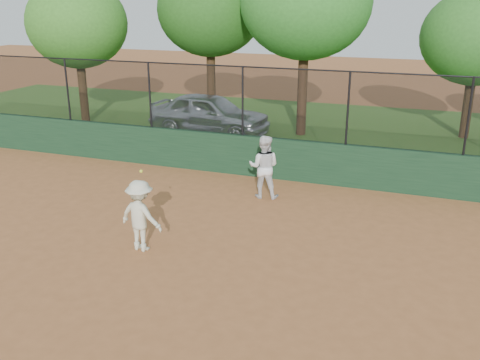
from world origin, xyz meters
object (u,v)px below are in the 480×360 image
(player_main, at_px, (141,216))
(tree_2, at_px, (306,2))
(tree_3, at_px, (477,38))
(tree_0, at_px, (77,24))
(player_second, at_px, (264,167))
(parked_car, at_px, (209,114))
(tree_1, at_px, (210,10))

(player_main, distance_m, tree_2, 11.57)
(player_main, height_order, tree_3, tree_3)
(tree_0, relative_size, tree_3, 1.08)
(player_second, bearing_deg, tree_3, -129.31)
(player_main, bearing_deg, tree_3, 61.89)
(player_main, distance_m, tree_0, 13.09)
(tree_0, bearing_deg, parked_car, 0.05)
(parked_car, bearing_deg, tree_0, 93.63)
(tree_1, xyz_separation_m, tree_2, (4.27, -1.30, 0.32))
(player_main, bearing_deg, player_second, 69.18)
(tree_0, xyz_separation_m, tree_2, (8.98, 1.15, 0.83))
(tree_3, bearing_deg, player_second, -121.08)
(player_second, height_order, tree_2, tree_2)
(player_second, xyz_separation_m, tree_2, (-0.70, 6.96, 4.01))
(tree_1, bearing_deg, tree_0, -152.49)
(parked_car, distance_m, tree_3, 10.04)
(player_second, xyz_separation_m, tree_0, (-9.67, 5.82, 3.18))
(tree_0, height_order, tree_3, tree_0)
(player_main, height_order, tree_1, tree_1)
(parked_car, distance_m, tree_0, 6.51)
(tree_1, distance_m, tree_3, 10.20)
(player_second, distance_m, player_main, 4.10)
(tree_3, bearing_deg, tree_2, -164.35)
(tree_2, bearing_deg, player_main, -94.02)
(parked_car, height_order, player_main, player_main)
(player_second, height_order, player_main, player_main)
(player_second, height_order, tree_1, tree_1)
(parked_car, relative_size, tree_2, 0.67)
(parked_car, bearing_deg, tree_2, -67.41)
(tree_0, bearing_deg, tree_1, 27.51)
(player_main, distance_m, tree_3, 14.41)
(parked_car, relative_size, tree_3, 0.87)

